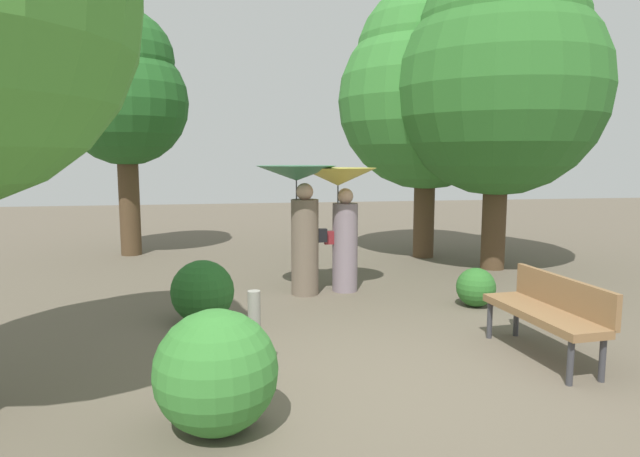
% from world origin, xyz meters
% --- Properties ---
extents(ground_plane, '(40.00, 40.00, 0.00)m').
position_xyz_m(ground_plane, '(0.00, 0.00, 0.00)').
color(ground_plane, brown).
extents(person_left, '(1.18, 1.18, 1.92)m').
position_xyz_m(person_left, '(-0.38, 3.40, 1.33)').
color(person_left, '#6B5B4C').
rests_on(person_left, ground).
extents(person_right, '(1.16, 1.16, 1.88)m').
position_xyz_m(person_right, '(0.24, 3.51, 1.36)').
color(person_right, gray).
rests_on(person_right, ground).
extents(park_bench, '(0.59, 1.53, 0.83)m').
position_xyz_m(park_bench, '(1.74, 0.39, 0.51)').
color(park_bench, '#38383D').
rests_on(park_bench, ground).
extents(tree_near_left, '(2.55, 2.55, 5.01)m').
position_xyz_m(tree_near_left, '(-3.43, 7.36, 3.39)').
color(tree_near_left, '#4C3823').
rests_on(tree_near_left, ground).
extents(tree_near_right, '(3.74, 3.74, 5.58)m').
position_xyz_m(tree_near_right, '(3.37, 4.68, 3.50)').
color(tree_near_right, '#4C3823').
rests_on(tree_near_right, ground).
extents(tree_mid_right, '(3.53, 3.53, 5.42)m').
position_xyz_m(tree_mid_right, '(2.54, 6.05, 3.43)').
color(tree_mid_right, '#4C3823').
rests_on(tree_mid_right, ground).
extents(bush_path_left, '(0.78, 0.78, 0.78)m').
position_xyz_m(bush_path_left, '(-1.78, 2.23, 0.39)').
color(bush_path_left, '#235B23').
rests_on(bush_path_left, ground).
extents(bush_path_right, '(0.93, 0.93, 0.93)m').
position_xyz_m(bush_path_right, '(-1.58, -0.58, 0.46)').
color(bush_path_right, '#387F33').
rests_on(bush_path_right, ground).
extents(bush_behind_bench, '(0.54, 0.54, 0.54)m').
position_xyz_m(bush_behind_bench, '(1.89, 2.32, 0.27)').
color(bush_behind_bench, '#2D6B28').
rests_on(bush_behind_bench, ground).
extents(path_marker_post, '(0.12, 0.12, 0.80)m').
position_xyz_m(path_marker_post, '(-1.23, 0.49, 0.40)').
color(path_marker_post, gray).
rests_on(path_marker_post, ground).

